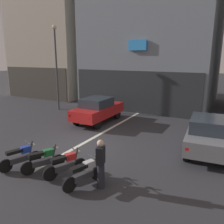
{
  "coord_description": "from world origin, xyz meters",
  "views": [
    {
      "loc": [
        6.35,
        -8.09,
        4.18
      ],
      "look_at": [
        0.83,
        2.0,
        1.4
      ],
      "focal_mm": 36.28,
      "sensor_mm": 36.0,
      "label": 1
    }
  ],
  "objects_px": {
    "street_lamp": "(56,59)",
    "motorcycle_red_row_centre": "(66,164)",
    "car_red_crossing_near": "(98,109)",
    "motorcycle_green_row_left_mid": "(44,160)",
    "motorcycle_white_row_right_mid": "(84,173)",
    "person_by_motorcycles": "(101,164)",
    "motorcycle_blue_row_leftmost": "(21,157)",
    "car_black_down_street": "(175,94)",
    "car_grey_parked_kerbside": "(209,134)"
  },
  "relations": [
    {
      "from": "car_black_down_street",
      "to": "street_lamp",
      "type": "height_order",
      "value": "street_lamp"
    },
    {
      "from": "car_black_down_street",
      "to": "motorcycle_red_row_centre",
      "type": "height_order",
      "value": "car_black_down_street"
    },
    {
      "from": "car_red_crossing_near",
      "to": "car_black_down_street",
      "type": "xyz_separation_m",
      "value": [
        2.93,
        8.83,
        0.0
      ]
    },
    {
      "from": "car_red_crossing_near",
      "to": "person_by_motorcycles",
      "type": "xyz_separation_m",
      "value": [
        4.24,
        -6.54,
        -0.03
      ]
    },
    {
      "from": "street_lamp",
      "to": "motorcycle_white_row_right_mid",
      "type": "xyz_separation_m",
      "value": [
        8.58,
        -8.38,
        -3.57
      ]
    },
    {
      "from": "motorcycle_green_row_left_mid",
      "to": "motorcycle_red_row_centre",
      "type": "relative_size",
      "value": 0.98
    },
    {
      "from": "motorcycle_green_row_left_mid",
      "to": "person_by_motorcycles",
      "type": "xyz_separation_m",
      "value": [
        2.48,
        0.06,
        0.4
      ]
    },
    {
      "from": "motorcycle_blue_row_leftmost",
      "to": "motorcycle_red_row_centre",
      "type": "bearing_deg",
      "value": 10.03
    },
    {
      "from": "motorcycle_white_row_right_mid",
      "to": "motorcycle_blue_row_leftmost",
      "type": "bearing_deg",
      "value": -177.29
    },
    {
      "from": "motorcycle_blue_row_leftmost",
      "to": "motorcycle_red_row_centre",
      "type": "xyz_separation_m",
      "value": [
        1.94,
        0.34,
        0.0
      ]
    },
    {
      "from": "street_lamp",
      "to": "motorcycle_white_row_right_mid",
      "type": "relative_size",
      "value": 4.11
    },
    {
      "from": "car_black_down_street",
      "to": "motorcycle_red_row_centre",
      "type": "bearing_deg",
      "value": -90.76
    },
    {
      "from": "car_grey_parked_kerbside",
      "to": "car_black_down_street",
      "type": "xyz_separation_m",
      "value": [
        -4.02,
        10.63,
        0.0
      ]
    },
    {
      "from": "street_lamp",
      "to": "motorcycle_blue_row_leftmost",
      "type": "distance_m",
      "value": 10.84
    },
    {
      "from": "car_red_crossing_near",
      "to": "motorcycle_red_row_centre",
      "type": "xyz_separation_m",
      "value": [
        2.73,
        -6.48,
        -0.43
      ]
    },
    {
      "from": "street_lamp",
      "to": "motorcycle_red_row_centre",
      "type": "distance_m",
      "value": 11.73
    },
    {
      "from": "car_red_crossing_near",
      "to": "motorcycle_red_row_centre",
      "type": "relative_size",
      "value": 2.68
    },
    {
      "from": "motorcycle_blue_row_leftmost",
      "to": "car_red_crossing_near",
      "type": "bearing_deg",
      "value": 96.62
    },
    {
      "from": "street_lamp",
      "to": "person_by_motorcycles",
      "type": "distance_m",
      "value": 12.69
    },
    {
      "from": "car_black_down_street",
      "to": "person_by_motorcycles",
      "type": "distance_m",
      "value": 15.42
    },
    {
      "from": "motorcycle_red_row_centre",
      "to": "person_by_motorcycles",
      "type": "xyz_separation_m",
      "value": [
        1.51,
        -0.06,
        0.4
      ]
    },
    {
      "from": "car_grey_parked_kerbside",
      "to": "motorcycle_blue_row_leftmost",
      "type": "relative_size",
      "value": 2.64
    },
    {
      "from": "car_grey_parked_kerbside",
      "to": "motorcycle_blue_row_leftmost",
      "type": "xyz_separation_m",
      "value": [
        -6.16,
        -5.02,
        -0.43
      ]
    },
    {
      "from": "car_grey_parked_kerbside",
      "to": "person_by_motorcycles",
      "type": "relative_size",
      "value": 2.54
    },
    {
      "from": "motorcycle_white_row_right_mid",
      "to": "motorcycle_green_row_left_mid",
      "type": "bearing_deg",
      "value": 177.37
    },
    {
      "from": "car_red_crossing_near",
      "to": "motorcycle_white_row_right_mid",
      "type": "bearing_deg",
      "value": -61.09
    },
    {
      "from": "car_red_crossing_near",
      "to": "street_lamp",
      "type": "relative_size",
      "value": 0.62
    },
    {
      "from": "motorcycle_red_row_centre",
      "to": "car_red_crossing_near",
      "type": "bearing_deg",
      "value": 112.82
    },
    {
      "from": "car_red_crossing_near",
      "to": "motorcycle_blue_row_leftmost",
      "type": "distance_m",
      "value": 6.88
    },
    {
      "from": "car_red_crossing_near",
      "to": "car_grey_parked_kerbside",
      "type": "relative_size",
      "value": 0.97
    },
    {
      "from": "car_grey_parked_kerbside",
      "to": "motorcycle_green_row_left_mid",
      "type": "height_order",
      "value": "car_grey_parked_kerbside"
    },
    {
      "from": "street_lamp",
      "to": "motorcycle_white_row_right_mid",
      "type": "bearing_deg",
      "value": -44.34
    },
    {
      "from": "motorcycle_white_row_right_mid",
      "to": "person_by_motorcycles",
      "type": "height_order",
      "value": "person_by_motorcycles"
    },
    {
      "from": "car_grey_parked_kerbside",
      "to": "motorcycle_white_row_right_mid",
      "type": "relative_size",
      "value": 2.64
    },
    {
      "from": "car_red_crossing_near",
      "to": "car_black_down_street",
      "type": "height_order",
      "value": "same"
    },
    {
      "from": "street_lamp",
      "to": "motorcycle_white_row_right_mid",
      "type": "height_order",
      "value": "street_lamp"
    },
    {
      "from": "car_black_down_street",
      "to": "motorcycle_red_row_centre",
      "type": "distance_m",
      "value": 15.31
    },
    {
      "from": "street_lamp",
      "to": "motorcycle_white_row_right_mid",
      "type": "distance_m",
      "value": 12.51
    },
    {
      "from": "motorcycle_green_row_left_mid",
      "to": "car_red_crossing_near",
      "type": "bearing_deg",
      "value": 104.94
    },
    {
      "from": "car_red_crossing_near",
      "to": "car_grey_parked_kerbside",
      "type": "xyz_separation_m",
      "value": [
        6.95,
        -1.81,
        0.0
      ]
    },
    {
      "from": "motorcycle_green_row_left_mid",
      "to": "person_by_motorcycles",
      "type": "bearing_deg",
      "value": 1.39
    },
    {
      "from": "motorcycle_blue_row_leftmost",
      "to": "motorcycle_green_row_left_mid",
      "type": "height_order",
      "value": "same"
    },
    {
      "from": "motorcycle_blue_row_leftmost",
      "to": "motorcycle_red_row_centre",
      "type": "relative_size",
      "value": 1.04
    },
    {
      "from": "street_lamp",
      "to": "motorcycle_red_row_centre",
      "type": "relative_size",
      "value": 4.3
    },
    {
      "from": "car_grey_parked_kerbside",
      "to": "motorcycle_green_row_left_mid",
      "type": "bearing_deg",
      "value": -137.28
    },
    {
      "from": "motorcycle_red_row_centre",
      "to": "car_black_down_street",
      "type": "bearing_deg",
      "value": 89.24
    },
    {
      "from": "car_red_crossing_near",
      "to": "motorcycle_green_row_left_mid",
      "type": "height_order",
      "value": "car_red_crossing_near"
    },
    {
      "from": "street_lamp",
      "to": "person_by_motorcycles",
      "type": "relative_size",
      "value": 3.95
    },
    {
      "from": "car_red_crossing_near",
      "to": "motorcycle_green_row_left_mid",
      "type": "bearing_deg",
      "value": -75.06
    },
    {
      "from": "person_by_motorcycles",
      "to": "motorcycle_blue_row_leftmost",
      "type": "bearing_deg",
      "value": -175.26
    }
  ]
}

